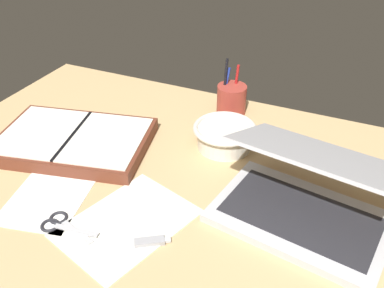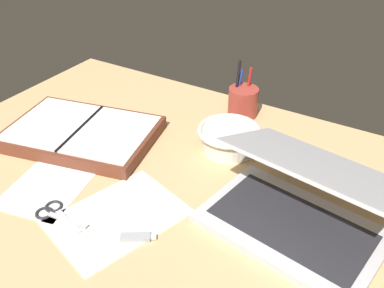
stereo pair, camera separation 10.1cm
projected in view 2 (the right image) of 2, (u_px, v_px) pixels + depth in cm
name	position (u px, v px, depth cm)	size (l,w,h in cm)	color
desk_top	(173.00, 198.00, 97.13)	(140.00, 100.00, 2.00)	tan
laptop	(300.00, 205.00, 86.12)	(39.39, 34.88, 16.66)	#B7B7BC
bowl	(229.00, 138.00, 109.85)	(16.53, 16.53, 6.23)	silver
pen_cup	(243.00, 102.00, 124.03)	(8.58, 8.58, 16.30)	#9E382D
planner	(82.00, 133.00, 114.75)	(43.29, 33.88, 3.79)	brown
scissors	(54.00, 212.00, 91.19)	(12.86, 6.43, 0.80)	#B7B7BC
paper_sheet_front	(118.00, 217.00, 90.39)	(19.41, 26.85, 0.16)	silver
paper_sheet_beside_planner	(52.00, 183.00, 99.83)	(16.29, 23.38, 0.16)	white
usb_drive	(137.00, 237.00, 85.00)	(6.92, 5.25, 1.00)	#99999E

